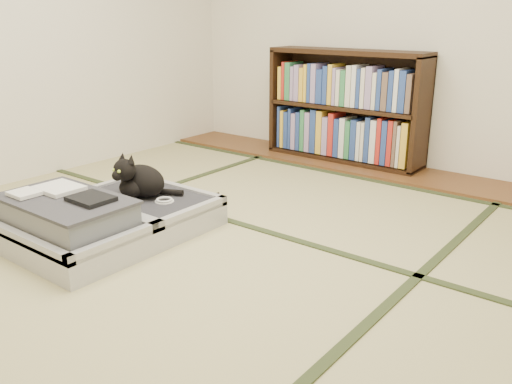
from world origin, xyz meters
The scene contains 8 objects.
floor centered at (0.00, 0.00, 0.00)m, with size 4.50×4.50×0.00m, color tan.
wood_strip centered at (0.00, 2.00, 0.01)m, with size 4.00×0.50×0.02m, color brown.
tatami_borders centered at (0.00, 0.49, 0.00)m, with size 4.00×4.50×0.01m.
bookcase centered at (-0.35, 2.07, 0.45)m, with size 1.35×0.31×0.92m.
suitcase centered at (-0.59, -0.23, 0.11)m, with size 0.81×1.08×0.32m.
cat centered at (-0.61, 0.06, 0.26)m, with size 0.36×0.36×0.29m.
cable_coil centered at (-0.43, 0.09, 0.17)m, with size 0.11×0.11×0.03m.
hanger centered at (-0.60, 0.61, 0.01)m, with size 0.40×0.19×0.01m.
Camera 1 is at (1.83, -1.92, 1.20)m, focal length 38.00 mm.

